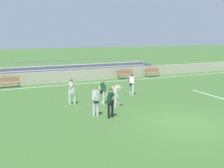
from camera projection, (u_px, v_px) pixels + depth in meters
ground_plane at (182, 123)px, 13.45m from camera, size 160.00×160.00×0.00m
field_line_sideline at (98, 82)px, 24.98m from camera, size 44.00×0.12×0.01m
field_line_penalty_mark at (212, 96)px, 19.51m from camera, size 0.12×4.40×0.01m
sideline_wall at (93, 75)px, 26.18m from camera, size 48.00×0.16×1.14m
bleacher_stand at (73, 71)px, 27.41m from camera, size 18.28×2.47×1.86m
bench_centre_sideline at (125, 74)px, 27.03m from camera, size 1.80×0.40×0.90m
bench_near_wall_gap at (152, 72)px, 28.36m from camera, size 1.80×0.40×0.90m
bench_far_right at (9, 81)px, 22.50m from camera, size 1.80×0.40×0.90m
player_dark_wide_right at (103, 90)px, 17.08m from camera, size 0.65×0.46×1.65m
player_white_deep_cover at (117, 93)px, 16.28m from camera, size 0.51×0.72×1.61m
player_white_wide_left at (72, 90)px, 16.92m from camera, size 0.56×0.50×1.71m
player_dark_overlapping at (111, 101)px, 14.18m from camera, size 0.49×0.69×1.67m
player_white_trailing_run at (96, 99)px, 14.50m from camera, size 0.49×0.46×1.71m
player_white_challenging at (132, 82)px, 19.59m from camera, size 0.63×0.52×1.70m
soccer_ball at (116, 102)px, 17.15m from camera, size 0.22×0.22×0.22m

